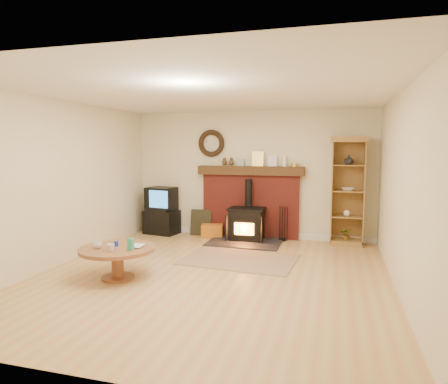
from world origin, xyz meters
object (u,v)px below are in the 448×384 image
(tv_unit, at_px, (162,211))
(coffee_table, at_px, (117,253))
(curio_cabinet, at_px, (348,191))
(wood_stove, at_px, (246,225))

(tv_unit, bearing_deg, coffee_table, -77.39)
(tv_unit, distance_m, coffee_table, 3.01)
(tv_unit, relative_size, curio_cabinet, 0.49)
(tv_unit, height_order, curio_cabinet, curio_cabinet)
(tv_unit, bearing_deg, wood_stove, -5.93)
(coffee_table, bearing_deg, wood_stove, 65.15)
(tv_unit, xyz_separation_m, curio_cabinet, (3.83, 0.09, 0.55))
(curio_cabinet, bearing_deg, coffee_table, -136.40)
(wood_stove, bearing_deg, curio_cabinet, 8.58)
(tv_unit, distance_m, curio_cabinet, 3.87)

